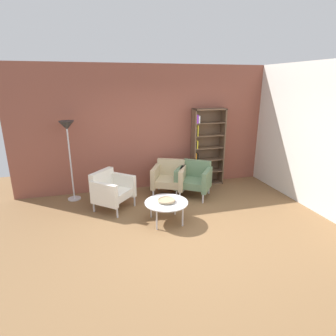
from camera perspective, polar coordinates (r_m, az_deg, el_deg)
ground_plane at (r=4.92m, az=3.56°, el=-13.43°), size 8.32×8.32×0.00m
brick_back_panel at (r=6.68m, az=-3.07°, el=8.16°), size 6.40×0.12×2.90m
plaster_right_partition at (r=6.35m, az=27.27°, el=5.78°), size 0.12×5.20×2.90m
bookshelf_tall at (r=6.98m, az=7.73°, el=4.18°), size 0.80×0.30×1.90m
coffee_table_low at (r=5.14m, az=-0.34°, el=-7.27°), size 0.80×0.80×0.40m
decorative_bowl at (r=5.12m, az=-0.34°, el=-6.62°), size 0.32×0.32×0.05m
armchair_by_bookshelf at (r=6.38m, az=0.28°, el=-1.86°), size 0.92×0.89×0.78m
armchair_corner_red at (r=5.78m, az=-11.59°, el=-4.32°), size 0.95×0.95×0.78m
armchair_spare_guest at (r=6.33m, az=5.41°, el=-2.10°), size 0.95×0.93×0.78m
floor_lamp_torchiere at (r=6.18m, az=-19.92°, el=6.39°), size 0.32×0.32×1.74m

